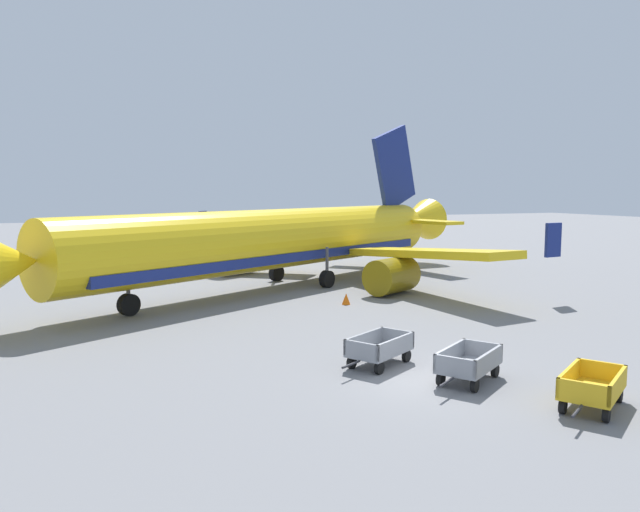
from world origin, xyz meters
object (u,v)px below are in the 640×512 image
baggage_cart_nearest (592,387)px  baggage_cart_third_in_row (380,349)px  baggage_cart_second_in_row (469,363)px  traffic_cone_near_plane (346,299)px  airplane (286,239)px

baggage_cart_nearest → baggage_cart_third_in_row: (-3.56, 6.14, 0.00)m
baggage_cart_second_in_row → traffic_cone_near_plane: bearing=81.5°
airplane → baggage_cart_third_in_row: bearing=-99.0°
baggage_cart_third_in_row → traffic_cone_near_plane: bearing=70.6°
baggage_cart_second_in_row → baggage_cart_third_in_row: same height
traffic_cone_near_plane → baggage_cart_nearest: bearing=-90.9°
airplane → traffic_cone_near_plane: size_ratio=56.50×
baggage_cart_nearest → baggage_cart_second_in_row: bearing=117.5°
airplane → traffic_cone_near_plane: 7.52m
baggage_cart_second_in_row → traffic_cone_near_plane: size_ratio=5.51×
baggage_cart_second_in_row → baggage_cart_third_in_row: bearing=123.1°
airplane → baggage_cart_second_in_row: bearing=-92.9°
baggage_cart_second_in_row → traffic_cone_near_plane: 13.78m
baggage_cart_nearest → baggage_cart_third_in_row: size_ratio=0.99×
baggage_cart_second_in_row → baggage_cart_third_in_row: 3.29m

